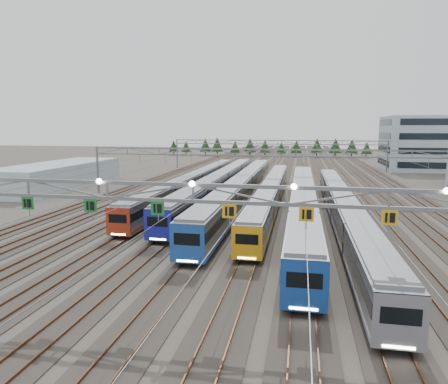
% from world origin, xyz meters
% --- Properties ---
extents(ground, '(400.00, 400.00, 0.00)m').
position_xyz_m(ground, '(0.00, 0.00, 0.00)').
color(ground, '#47423A').
rests_on(ground, ground).
extents(track_bed, '(54.00, 260.00, 5.42)m').
position_xyz_m(track_bed, '(0.00, 100.00, 1.49)').
color(track_bed, '#2D2823').
rests_on(track_bed, ground).
extents(train_a, '(2.59, 59.10, 3.37)m').
position_xyz_m(train_a, '(-11.25, 42.21, 1.93)').
color(train_a, black).
rests_on(train_a, ground).
extents(train_b, '(2.76, 59.64, 3.59)m').
position_xyz_m(train_b, '(-6.75, 41.45, 2.04)').
color(train_b, black).
rests_on(train_b, ground).
extents(train_c, '(2.88, 61.25, 3.76)m').
position_xyz_m(train_c, '(-2.25, 36.68, 2.13)').
color(train_c, black).
rests_on(train_c, ground).
extents(train_d, '(2.57, 52.08, 3.34)m').
position_xyz_m(train_d, '(2.25, 33.89, 1.92)').
color(train_d, black).
rests_on(train_d, ground).
extents(train_e, '(2.82, 54.58, 3.68)m').
position_xyz_m(train_e, '(6.75, 26.57, 2.09)').
color(train_e, black).
rests_on(train_e, ground).
extents(train_f, '(2.60, 56.36, 3.37)m').
position_xyz_m(train_f, '(11.25, 24.21, 1.94)').
color(train_f, black).
rests_on(train_f, ground).
extents(gantry_near, '(56.36, 0.61, 8.08)m').
position_xyz_m(gantry_near, '(-0.05, -0.12, 7.09)').
color(gantry_near, slate).
rests_on(gantry_near, ground).
extents(gantry_mid, '(56.36, 0.36, 8.00)m').
position_xyz_m(gantry_mid, '(0.00, 40.00, 6.39)').
color(gantry_mid, slate).
rests_on(gantry_mid, ground).
extents(gantry_far, '(56.36, 0.36, 8.00)m').
position_xyz_m(gantry_far, '(0.00, 85.00, 6.39)').
color(gantry_far, slate).
rests_on(gantry_far, ground).
extents(depot_bldg_north, '(22.00, 18.00, 14.18)m').
position_xyz_m(depot_bldg_north, '(39.38, 91.84, 7.09)').
color(depot_bldg_north, '#9DB3BC').
rests_on(depot_bldg_north, ground).
extents(west_shed, '(10.00, 30.00, 4.57)m').
position_xyz_m(west_shed, '(-38.35, 44.45, 2.28)').
color(west_shed, '#9DB3BC').
rests_on(west_shed, ground).
extents(treeline, '(93.80, 5.60, 7.02)m').
position_xyz_m(treeline, '(-0.90, 133.34, 4.23)').
color(treeline, '#332114').
rests_on(treeline, ground).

